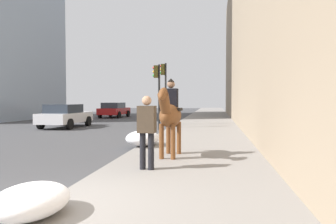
# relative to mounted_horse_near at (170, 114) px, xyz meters

# --- Properties ---
(sidewalk_slab) EXTENTS (120.00, 4.03, 0.12)m
(sidewalk_slab) POSITION_rel_mounted_horse_near_xyz_m (-4.43, -0.61, -1.26)
(sidewalk_slab) COLOR gray
(sidewalk_slab) RESTS_ON ground
(mounted_horse_near) EXTENTS (2.15, 0.65, 2.22)m
(mounted_horse_near) POSITION_rel_mounted_horse_near_xyz_m (0.00, 0.00, 0.00)
(mounted_horse_near) COLOR brown
(mounted_horse_near) RESTS_ON sidewalk_slab
(pedestrian_greeting) EXTENTS (0.29, 0.42, 1.70)m
(pedestrian_greeting) POSITION_rel_mounted_horse_near_xyz_m (-1.72, 0.30, -0.23)
(pedestrian_greeting) COLOR black
(pedestrian_greeting) RESTS_ON sidewalk_slab
(car_near_lane) EXTENTS (4.26, 2.08, 1.44)m
(car_near_lane) POSITION_rel_mounted_horse_near_xyz_m (9.78, 7.91, -0.57)
(car_near_lane) COLOR silver
(car_near_lane) RESTS_ON ground
(car_mid_lane) EXTENTS (4.46, 2.23, 1.44)m
(car_mid_lane) POSITION_rel_mounted_horse_near_xyz_m (21.18, 8.44, -0.56)
(car_mid_lane) COLOR maroon
(car_mid_lane) RESTS_ON ground
(traffic_light_near_curb) EXTENTS (0.20, 0.44, 3.73)m
(traffic_light_near_curb) POSITION_rel_mounted_horse_near_xyz_m (9.18, 2.00, 1.18)
(traffic_light_near_curb) COLOR black
(traffic_light_near_curb) RESTS_ON ground
(traffic_light_far_curb) EXTENTS (0.20, 0.44, 4.07)m
(traffic_light_far_curb) POSITION_rel_mounted_horse_near_xyz_m (11.56, 1.99, 1.39)
(traffic_light_far_curb) COLOR black
(traffic_light_far_curb) RESTS_ON ground
(snow_pile_near) EXTENTS (1.28, 0.98, 0.44)m
(snow_pile_near) POSITION_rel_mounted_horse_near_xyz_m (-4.87, 1.25, -0.98)
(snow_pile_near) COLOR white
(snow_pile_near) RESTS_ON sidewalk_slab
(snow_pile_far) EXTENTS (1.51, 1.16, 0.52)m
(snow_pile_far) POSITION_rel_mounted_horse_near_xyz_m (2.05, 1.25, -0.94)
(snow_pile_far) COLOR white
(snow_pile_far) RESTS_ON sidewalk_slab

